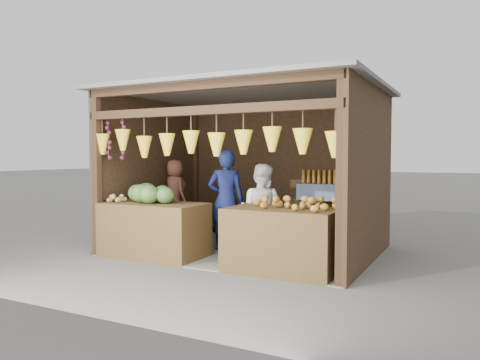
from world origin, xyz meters
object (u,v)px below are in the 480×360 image
counter_left (154,230)px  counter_right (282,240)px  vendor_seated (175,192)px  man_standing (226,200)px  woman_standing (261,211)px

counter_left → counter_right: 2.15m
counter_left → vendor_seated: size_ratio=1.36×
vendor_seated → counter_left: bearing=136.5°
counter_left → man_standing: 1.28m
counter_right → man_standing: (-1.38, 0.93, 0.41)m
counter_right → woman_standing: bearing=132.8°
counter_left → man_standing: bearing=50.7°
man_standing → vendor_seated: man_standing is taller
counter_left → counter_right: size_ratio=1.07×
counter_left → woman_standing: size_ratio=1.10×
counter_left → woman_standing: 1.71m
man_standing → vendor_seated: (-1.21, 0.25, 0.08)m
counter_left → counter_right: counter_right is taller
woman_standing → vendor_seated: 2.05m
counter_left → woman_standing: (1.54, 0.67, 0.31)m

